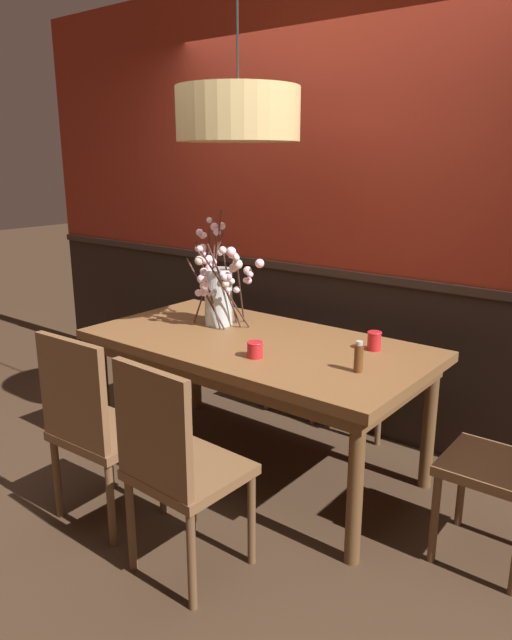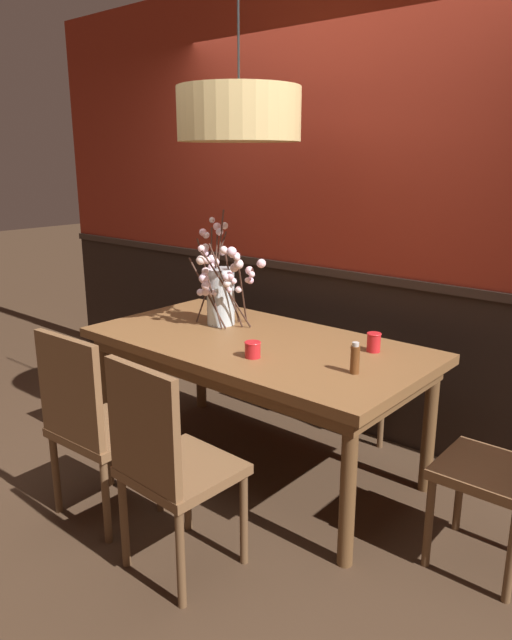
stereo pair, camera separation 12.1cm
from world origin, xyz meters
The scene contains 13 objects.
ground_plane centered at (0.00, 0.00, 0.00)m, with size 24.00×24.00×0.00m, color #422D1E.
back_wall centered at (0.00, 0.84, 1.41)m, with size 5.62×0.14×2.84m.
dining_table centered at (0.00, 0.00, 0.68)m, with size 1.89×0.98×0.76m.
chair_near_side_right centered at (0.32, -0.93, 0.54)m, with size 0.44×0.43×0.97m.
chair_head_east_end centered at (1.37, 0.00, 0.52)m, with size 0.41×0.41×0.94m.
chair_far_side_left centered at (-0.24, 0.93, 0.51)m, with size 0.46×0.42×0.90m.
chair_far_side_right centered at (0.27, 0.93, 0.54)m, with size 0.46×0.43×0.97m.
chair_near_side_left centered at (-0.27, -0.90, 0.53)m, with size 0.47×0.40×0.96m.
vase_with_blossoms centered at (-0.36, 0.10, 0.98)m, with size 0.46×0.35×0.68m.
candle_holder_nearer_center centered at (0.59, 0.24, 0.81)m, with size 0.08×0.08×0.10m.
candle_holder_nearer_edge centered at (0.17, -0.23, 0.81)m, with size 0.08×0.08×0.08m.
condiment_bottle centered at (0.68, -0.09, 0.84)m, with size 0.04×0.04×0.15m.
pendant_lamp centered at (-0.14, 0.03, 1.94)m, with size 0.64×0.64×1.03m.
Camera 2 is at (2.01, -2.35, 1.73)m, focal length 33.23 mm.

